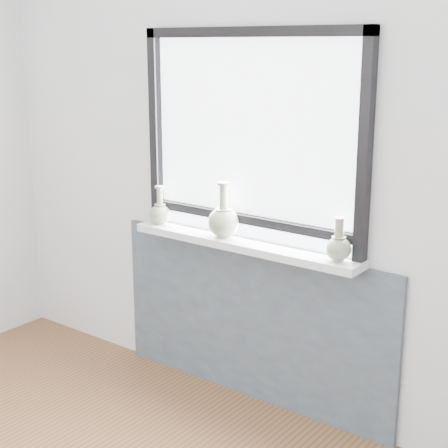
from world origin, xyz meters
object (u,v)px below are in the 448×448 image
Objects in this scene: windowsill at (243,244)px; vase_a at (160,212)px; vase_c at (339,246)px; vase_b at (224,220)px.

vase_a reaches higher than windowsill.
windowsill is at bearing 179.39° from vase_c.
windowsill is 6.17× the size of vase_a.
windowsill is 0.16m from vase_b.
vase_c is at bearing -0.16° from vase_b.
vase_c is at bearing -0.61° from windowsill.
vase_b is 1.42× the size of vase_c.
windowsill is 6.49× the size of vase_c.
windowsill is 4.58× the size of vase_b.
vase_a is 1.05× the size of vase_c.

